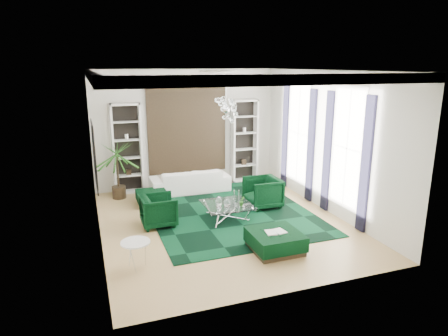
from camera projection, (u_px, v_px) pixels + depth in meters
name	position (u px, v px, depth m)	size (l,w,h in m)	color
floor	(222.00, 222.00, 10.28)	(6.00, 7.00, 0.02)	tan
ceiling	(222.00, 70.00, 9.31)	(6.00, 7.00, 0.02)	white
wall_back	(187.00, 129.00, 13.00)	(6.00, 0.02, 3.80)	silver
wall_front	(292.00, 191.00, 6.59)	(6.00, 0.02, 3.80)	silver
wall_left	(94.00, 159.00, 8.82)	(0.02, 7.00, 3.80)	silver
wall_right	(327.00, 142.00, 10.77)	(0.02, 7.00, 3.80)	silver
crown_molding	(222.00, 75.00, 9.34)	(6.00, 7.00, 0.18)	white
ceiling_medallion	(218.00, 71.00, 9.60)	(0.90, 0.90, 0.05)	white
tapestry	(187.00, 129.00, 12.95)	(2.50, 0.06, 2.80)	black
shelving_left	(127.00, 149.00, 12.31)	(0.90, 0.38, 2.80)	white
shelving_right	(244.00, 141.00, 13.57)	(0.90, 0.38, 2.80)	white
painting	(95.00, 156.00, 9.39)	(0.04, 1.30, 1.60)	black
window_near	(347.00, 148.00, 9.94)	(0.03, 1.10, 2.90)	white
curtain_near_a	(366.00, 165.00, 9.28)	(0.07, 0.30, 3.25)	black
curtain_near_b	(328.00, 152.00, 10.70)	(0.07, 0.30, 3.25)	black
window_far	(299.00, 133.00, 12.13)	(0.03, 1.10, 2.90)	white
curtain_far_a	(311.00, 146.00, 11.47)	(0.07, 0.30, 3.25)	black
curtain_far_b	(285.00, 137.00, 12.89)	(0.07, 0.30, 3.25)	black
rug	(229.00, 212.00, 10.96)	(4.20, 5.00, 0.02)	black
sofa	(190.00, 181.00, 12.64)	(2.47, 0.97, 0.72)	white
armchair_left	(159.00, 211.00, 9.97)	(0.83, 0.86, 0.78)	black
armchair_right	(263.00, 192.00, 11.27)	(0.91, 0.93, 0.85)	black
coffee_table	(227.00, 212.00, 10.40)	(1.20, 1.20, 0.41)	white
ottoman_side	(152.00, 198.00, 11.55)	(0.84, 0.84, 0.37)	black
ottoman_front	(275.00, 241.00, 8.65)	(1.06, 1.06, 0.42)	black
book	(275.00, 232.00, 8.60)	(0.44, 0.29, 0.03)	white
side_table	(136.00, 255.00, 7.87)	(0.58, 0.58, 0.56)	white
palm	(117.00, 162.00, 11.83)	(1.39, 1.39, 2.23)	#2A6D1F
chandelier	(226.00, 109.00, 9.86)	(0.79, 0.79, 0.71)	white
table_plant	(242.00, 201.00, 10.19)	(0.15, 0.12, 0.26)	#2A6D1F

